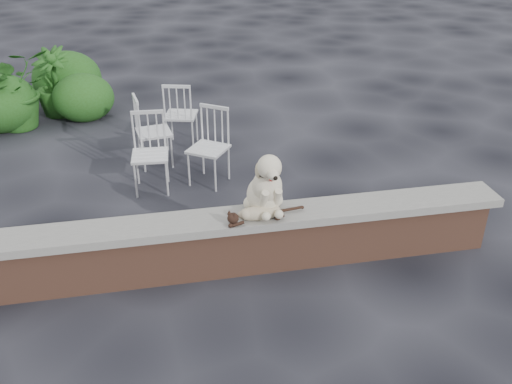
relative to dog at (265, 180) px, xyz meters
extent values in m
plane|color=black|center=(-0.79, -0.05, -0.89)|extent=(60.00, 60.00, 0.00)
cube|color=brown|center=(-0.79, -0.05, -0.64)|extent=(6.00, 0.30, 0.50)
cube|color=slate|center=(-0.79, -0.05, -0.35)|extent=(6.20, 0.40, 0.08)
imported|color=#224D16|center=(-2.89, 4.14, -0.29)|extent=(1.38, 1.32, 1.20)
imported|color=#224D16|center=(-2.41, 4.57, -0.36)|extent=(0.78, 0.78, 1.07)
ellipsoid|color=#224D16|center=(-3.16, 4.13, -0.50)|extent=(1.11, 1.02, 0.88)
ellipsoid|color=#224D16|center=(-2.30, 5.22, -0.49)|extent=(1.13, 1.04, 0.90)
ellipsoid|color=#224D16|center=(-1.98, 4.33, -0.56)|extent=(0.95, 0.87, 0.75)
camera|label=1|loc=(-0.93, -4.35, 2.31)|focal=39.04mm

